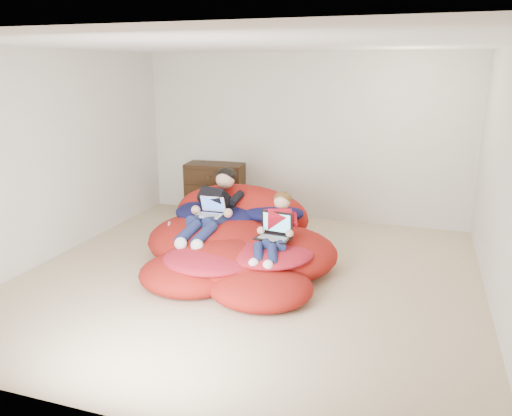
# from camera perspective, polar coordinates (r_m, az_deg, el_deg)

# --- Properties ---
(room_shell) EXTENTS (5.10, 5.10, 2.77)m
(room_shell) POSITION_cam_1_polar(r_m,az_deg,el_deg) (5.59, -0.89, -5.84)
(room_shell) COLOR #C4AF8C
(room_shell) RESTS_ON ground
(dresser) EXTENTS (0.94, 0.55, 0.82)m
(dresser) POSITION_cam_1_polar(r_m,az_deg,el_deg) (8.01, -4.68, 2.21)
(dresser) COLOR black
(dresser) RESTS_ON ground
(beanbag_pile) EXTENTS (2.38, 2.40, 0.89)m
(beanbag_pile) POSITION_cam_1_polar(r_m,az_deg,el_deg) (5.97, -2.33, -4.04)
(beanbag_pile) COLOR #AC1A13
(beanbag_pile) RESTS_ON ground
(cream_pillow) EXTENTS (0.47, 0.30, 0.30)m
(cream_pillow) POSITION_cam_1_polar(r_m,az_deg,el_deg) (6.67, -3.97, 1.33)
(cream_pillow) COLOR silver
(cream_pillow) RESTS_ON beanbag_pile
(older_boy) EXTENTS (0.46, 1.32, 0.71)m
(older_boy) POSITION_cam_1_polar(r_m,az_deg,el_deg) (6.09, -4.70, 0.43)
(older_boy) COLOR black
(older_boy) RESTS_ON beanbag_pile
(younger_boy) EXTENTS (0.36, 0.95, 0.62)m
(younger_boy) POSITION_cam_1_polar(r_m,az_deg,el_deg) (5.47, 2.34, -2.10)
(younger_boy) COLOR red
(younger_boy) RESTS_ON beanbag_pile
(laptop_white) EXTENTS (0.31, 0.30, 0.21)m
(laptop_white) POSITION_cam_1_polar(r_m,az_deg,el_deg) (5.98, -5.21, -0.26)
(laptop_white) COLOR silver
(laptop_white) RESTS_ON older_boy
(laptop_black) EXTENTS (0.40, 0.33, 0.27)m
(laptop_black) POSITION_cam_1_polar(r_m,az_deg,el_deg) (5.43, 2.17, -2.66)
(laptop_black) COLOR black
(laptop_black) RESTS_ON younger_boy
(power_adapter) EXTENTS (0.19, 0.19, 0.05)m
(power_adapter) POSITION_cam_1_polar(r_m,az_deg,el_deg) (6.18, -9.34, -1.95)
(power_adapter) COLOR silver
(power_adapter) RESTS_ON beanbag_pile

